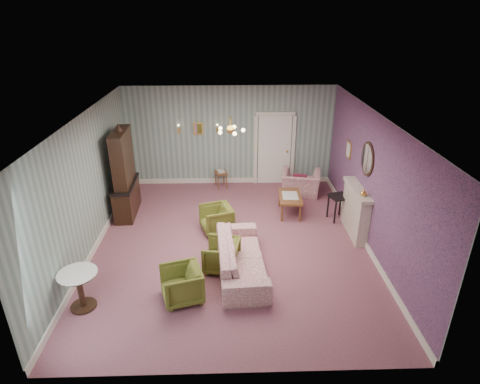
{
  "coord_description": "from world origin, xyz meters",
  "views": [
    {
      "loc": [
        -0.05,
        -7.66,
        4.82
      ],
      "look_at": [
        0.2,
        0.4,
        1.1
      ],
      "focal_mm": 29.87,
      "sensor_mm": 36.0,
      "label": 1
    }
  ],
  "objects_px": {
    "wingback_chair": "(301,179)",
    "pedestal_table": "(80,290)",
    "olive_chair_c": "(216,218)",
    "fireplace": "(355,211)",
    "side_table_black": "(338,208)",
    "sofa_chintz": "(241,252)",
    "dresser": "(123,171)",
    "coffee_table": "(290,204)",
    "olive_chair_a": "(181,283)",
    "olive_chair_b": "(221,254)"
  },
  "relations": [
    {
      "from": "olive_chair_a",
      "to": "pedestal_table",
      "type": "distance_m",
      "value": 1.74
    },
    {
      "from": "coffee_table",
      "to": "olive_chair_c",
      "type": "bearing_deg",
      "value": -155.85
    },
    {
      "from": "fireplace",
      "to": "side_table_black",
      "type": "relative_size",
      "value": 2.15
    },
    {
      "from": "pedestal_table",
      "to": "olive_chair_a",
      "type": "bearing_deg",
      "value": 5.57
    },
    {
      "from": "wingback_chair",
      "to": "coffee_table",
      "type": "distance_m",
      "value": 1.27
    },
    {
      "from": "wingback_chair",
      "to": "coffee_table",
      "type": "xyz_separation_m",
      "value": [
        -0.48,
        -1.17,
        -0.2
      ]
    },
    {
      "from": "olive_chair_c",
      "to": "side_table_black",
      "type": "height_order",
      "value": "olive_chair_c"
    },
    {
      "from": "olive_chair_a",
      "to": "olive_chair_c",
      "type": "height_order",
      "value": "olive_chair_a"
    },
    {
      "from": "olive_chair_c",
      "to": "dresser",
      "type": "relative_size",
      "value": 0.3
    },
    {
      "from": "olive_chair_a",
      "to": "olive_chair_b",
      "type": "distance_m",
      "value": 1.15
    },
    {
      "from": "olive_chair_a",
      "to": "sofa_chintz",
      "type": "relative_size",
      "value": 0.31
    },
    {
      "from": "sofa_chintz",
      "to": "pedestal_table",
      "type": "distance_m",
      "value": 3.0
    },
    {
      "from": "olive_chair_c",
      "to": "olive_chair_b",
      "type": "bearing_deg",
      "value": -13.38
    },
    {
      "from": "olive_chair_a",
      "to": "olive_chair_b",
      "type": "height_order",
      "value": "olive_chair_a"
    },
    {
      "from": "dresser",
      "to": "coffee_table",
      "type": "distance_m",
      "value": 4.25
    },
    {
      "from": "wingback_chair",
      "to": "pedestal_table",
      "type": "relative_size",
      "value": 1.42
    },
    {
      "from": "olive_chair_c",
      "to": "fireplace",
      "type": "relative_size",
      "value": 0.5
    },
    {
      "from": "wingback_chair",
      "to": "coffee_table",
      "type": "relative_size",
      "value": 1.05
    },
    {
      "from": "olive_chair_b",
      "to": "dresser",
      "type": "relative_size",
      "value": 0.3
    },
    {
      "from": "olive_chair_a",
      "to": "pedestal_table",
      "type": "relative_size",
      "value": 0.96
    },
    {
      "from": "wingback_chair",
      "to": "sofa_chintz",
      "type": "bearing_deg",
      "value": 75.1
    },
    {
      "from": "olive_chair_b",
      "to": "side_table_black",
      "type": "height_order",
      "value": "olive_chair_b"
    },
    {
      "from": "olive_chair_b",
      "to": "wingback_chair",
      "type": "relative_size",
      "value": 0.67
    },
    {
      "from": "olive_chair_b",
      "to": "dresser",
      "type": "height_order",
      "value": "dresser"
    },
    {
      "from": "olive_chair_a",
      "to": "dresser",
      "type": "height_order",
      "value": "dresser"
    },
    {
      "from": "dresser",
      "to": "side_table_black",
      "type": "height_order",
      "value": "dresser"
    },
    {
      "from": "olive_chair_c",
      "to": "side_table_black",
      "type": "distance_m",
      "value": 3.04
    },
    {
      "from": "olive_chair_a",
      "to": "olive_chair_b",
      "type": "bearing_deg",
      "value": 125.81
    },
    {
      "from": "side_table_black",
      "to": "pedestal_table",
      "type": "relative_size",
      "value": 0.89
    },
    {
      "from": "dresser",
      "to": "coffee_table",
      "type": "height_order",
      "value": "dresser"
    },
    {
      "from": "coffee_table",
      "to": "pedestal_table",
      "type": "height_order",
      "value": "pedestal_table"
    },
    {
      "from": "fireplace",
      "to": "sofa_chintz",
      "type": "bearing_deg",
      "value": -152.29
    },
    {
      "from": "olive_chair_c",
      "to": "olive_chair_a",
      "type": "bearing_deg",
      "value": -31.58
    },
    {
      "from": "coffee_table",
      "to": "fireplace",
      "type": "bearing_deg",
      "value": -37.14
    },
    {
      "from": "olive_chair_c",
      "to": "coffee_table",
      "type": "relative_size",
      "value": 0.7
    },
    {
      "from": "olive_chair_b",
      "to": "dresser",
      "type": "xyz_separation_m",
      "value": [
        -2.44,
        2.51,
        0.81
      ]
    },
    {
      "from": "sofa_chintz",
      "to": "fireplace",
      "type": "relative_size",
      "value": 1.62
    },
    {
      "from": "fireplace",
      "to": "dresser",
      "type": "bearing_deg",
      "value": 167.92
    },
    {
      "from": "dresser",
      "to": "wingback_chair",
      "type": "bearing_deg",
      "value": 10.28
    },
    {
      "from": "olive_chair_c",
      "to": "pedestal_table",
      "type": "height_order",
      "value": "pedestal_table"
    },
    {
      "from": "fireplace",
      "to": "coffee_table",
      "type": "height_order",
      "value": "fireplace"
    },
    {
      "from": "dresser",
      "to": "fireplace",
      "type": "xyz_separation_m",
      "value": [
        5.51,
        -1.18,
        -0.58
      ]
    },
    {
      "from": "coffee_table",
      "to": "side_table_black",
      "type": "distance_m",
      "value": 1.2
    },
    {
      "from": "olive_chair_c",
      "to": "sofa_chintz",
      "type": "distance_m",
      "value": 1.69
    },
    {
      "from": "wingback_chair",
      "to": "pedestal_table",
      "type": "xyz_separation_m",
      "value": [
        -4.63,
        -4.6,
        -0.09
      ]
    },
    {
      "from": "coffee_table",
      "to": "dresser",
      "type": "bearing_deg",
      "value": 177.93
    },
    {
      "from": "olive_chair_a",
      "to": "fireplace",
      "type": "relative_size",
      "value": 0.51
    },
    {
      "from": "olive_chair_b",
      "to": "pedestal_table",
      "type": "xyz_separation_m",
      "value": [
        -2.44,
        -1.08,
        0.02
      ]
    },
    {
      "from": "olive_chair_b",
      "to": "wingback_chair",
      "type": "bearing_deg",
      "value": 158.49
    },
    {
      "from": "wingback_chair",
      "to": "side_table_black",
      "type": "bearing_deg",
      "value": 125.52
    }
  ]
}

